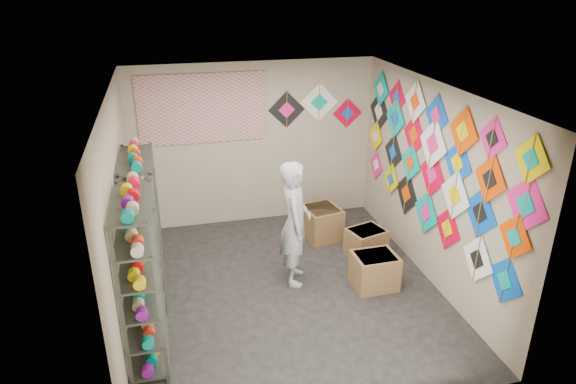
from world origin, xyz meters
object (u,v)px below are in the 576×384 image
object	(u,v)px
carton_a	(374,271)
carton_b	(366,243)
shopkeeper	(295,223)
shelf_rack_back	(144,226)
carton_c	(321,223)
shelf_rack_front	(142,280)

from	to	relation	value
carton_a	carton_b	size ratio (longest dim) A/B	1.08
shopkeeper	carton_a	xyz separation A→B (m)	(1.01, -0.42, -0.64)
shelf_rack_back	carton_a	distance (m)	3.12
carton_a	carton_b	distance (m)	0.82
shopkeeper	carton_b	bearing A→B (deg)	-59.83
carton_b	carton_c	distance (m)	0.87
carton_b	carton_c	size ratio (longest dim) A/B	0.90
shopkeeper	carton_a	world-z (taller)	shopkeeper
shopkeeper	carton_c	xyz separation A→B (m)	(0.73, 1.11, -0.62)
carton_a	carton_c	world-z (taller)	carton_c
shelf_rack_back	shopkeeper	xyz separation A→B (m)	(1.95, -0.23, -0.08)
shopkeeper	carton_b	size ratio (longest dim) A/B	3.29
shelf_rack_front	shopkeeper	xyz separation A→B (m)	(1.95, 1.07, -0.08)
shelf_rack_back	carton_c	size ratio (longest dim) A/B	3.21
shelf_rack_front	shelf_rack_back	size ratio (longest dim) A/B	1.00
shopkeeper	carton_b	distance (m)	1.42
carton_a	shopkeeper	bearing A→B (deg)	156.05
carton_a	shelf_rack_back	bearing A→B (deg)	166.19
shelf_rack_front	carton_b	xyz separation A→B (m)	(3.16, 1.44, -0.73)
carton_b	carton_c	bearing A→B (deg)	106.91
shelf_rack_front	shelf_rack_back	bearing A→B (deg)	90.00
carton_a	carton_c	bearing A→B (deg)	99.08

